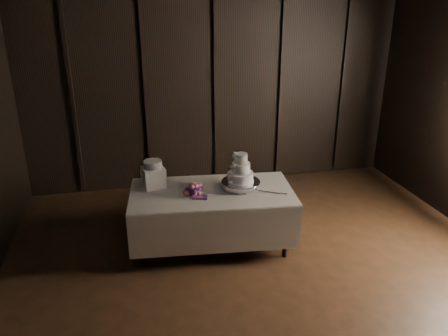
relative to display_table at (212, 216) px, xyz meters
The scene contains 8 objects.
room 1.87m from the display_table, 72.52° to the right, with size 6.08×7.08×3.08m.
display_table is the anchor object (origin of this frame).
cake_stand 0.53m from the display_table, ahead, with size 0.48×0.48×0.09m, color silver.
wedding_cake 0.67m from the display_table, ahead, with size 0.34×0.30×0.36m.
bouquet 0.47m from the display_table, 167.35° to the right, with size 0.29×0.39×0.18m, color #CF5574, non-canonical shape.
box_pedestal 0.88m from the display_table, 156.64° to the left, with size 0.26×0.26×0.25m, color white.
small_cake 0.98m from the display_table, 156.64° to the left, with size 0.23×0.23×0.09m, color white.
cake_knife 0.77m from the display_table, 16.08° to the right, with size 0.37×0.02×0.01m, color silver.
Camera 1 is at (-1.35, -3.32, 2.99)m, focal length 35.00 mm.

